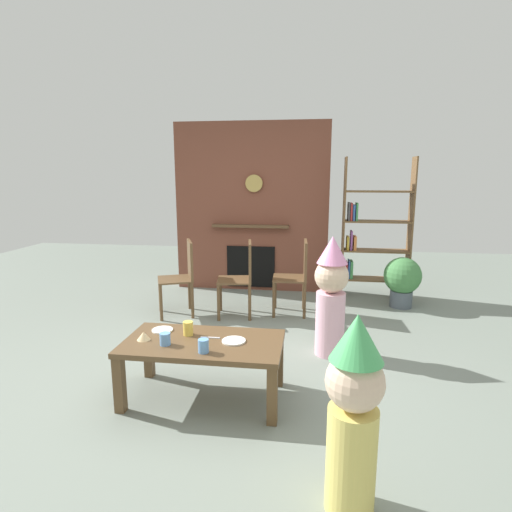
{
  "coord_description": "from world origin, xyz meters",
  "views": [
    {
      "loc": [
        0.66,
        -3.29,
        1.67
      ],
      "look_at": [
        0.15,
        0.4,
        0.93
      ],
      "focal_mm": 28.82,
      "sensor_mm": 36.0,
      "label": 1
    }
  ],
  "objects_px": {
    "dining_chair_left": "(183,273)",
    "paper_cup_near_left": "(165,339)",
    "paper_cup_near_right": "(188,328)",
    "child_in_pink": "(331,293)",
    "bookshelf": "(370,234)",
    "dining_chair_middle": "(242,274)",
    "paper_plate_front": "(162,330)",
    "child_with_cone_hat": "(353,410)",
    "paper_cup_center": "(203,346)",
    "potted_plant_tall": "(402,279)",
    "dining_chair_right": "(297,273)",
    "paper_plate_rear": "(234,341)",
    "coffee_table": "(203,350)",
    "birthday_cake_slice": "(144,336)"
  },
  "relations": [
    {
      "from": "birthday_cake_slice",
      "to": "dining_chair_middle",
      "type": "bearing_deg",
      "value": 77.69
    },
    {
      "from": "bookshelf",
      "to": "child_with_cone_hat",
      "type": "relative_size",
      "value": 1.83
    },
    {
      "from": "bookshelf",
      "to": "dining_chair_middle",
      "type": "xyz_separation_m",
      "value": [
        -1.6,
        -1.03,
        -0.37
      ]
    },
    {
      "from": "paper_plate_front",
      "to": "birthday_cake_slice",
      "type": "xyz_separation_m",
      "value": [
        -0.07,
        -0.19,
        0.03
      ]
    },
    {
      "from": "bookshelf",
      "to": "dining_chair_left",
      "type": "height_order",
      "value": "bookshelf"
    },
    {
      "from": "coffee_table",
      "to": "paper_plate_rear",
      "type": "bearing_deg",
      "value": 4.18
    },
    {
      "from": "potted_plant_tall",
      "to": "dining_chair_left",
      "type": "bearing_deg",
      "value": -166.4
    },
    {
      "from": "child_with_cone_hat",
      "to": "dining_chair_right",
      "type": "bearing_deg",
      "value": -39.7
    },
    {
      "from": "potted_plant_tall",
      "to": "birthday_cake_slice",
      "type": "bearing_deg",
      "value": -133.37
    },
    {
      "from": "birthday_cake_slice",
      "to": "child_with_cone_hat",
      "type": "distance_m",
      "value": 1.7
    },
    {
      "from": "bookshelf",
      "to": "dining_chair_middle",
      "type": "height_order",
      "value": "bookshelf"
    },
    {
      "from": "bookshelf",
      "to": "paper_cup_near_left",
      "type": "xyz_separation_m",
      "value": [
        -1.82,
        -3.01,
        -0.38
      ]
    },
    {
      "from": "paper_cup_center",
      "to": "paper_cup_near_left",
      "type": "bearing_deg",
      "value": 164.23
    },
    {
      "from": "birthday_cake_slice",
      "to": "child_with_cone_hat",
      "type": "bearing_deg",
      "value": -31.65
    },
    {
      "from": "dining_chair_left",
      "to": "potted_plant_tall",
      "type": "bearing_deg",
      "value": 171.26
    },
    {
      "from": "paper_cup_center",
      "to": "paper_plate_rear",
      "type": "xyz_separation_m",
      "value": [
        0.17,
        0.21,
        -0.04
      ]
    },
    {
      "from": "paper_plate_front",
      "to": "child_with_cone_hat",
      "type": "xyz_separation_m",
      "value": [
        1.37,
        -1.08,
        0.08
      ]
    },
    {
      "from": "child_in_pink",
      "to": "dining_chair_middle",
      "type": "xyz_separation_m",
      "value": [
        -1.0,
        0.95,
        -0.09
      ]
    },
    {
      "from": "bookshelf",
      "to": "paper_plate_front",
      "type": "height_order",
      "value": "bookshelf"
    },
    {
      "from": "dining_chair_left",
      "to": "paper_cup_near_left",
      "type": "bearing_deg",
      "value": 81.85
    },
    {
      "from": "bookshelf",
      "to": "dining_chair_right",
      "type": "relative_size",
      "value": 2.11
    },
    {
      "from": "paper_plate_front",
      "to": "dining_chair_middle",
      "type": "bearing_deg",
      "value": 78.69
    },
    {
      "from": "paper_cup_center",
      "to": "dining_chair_left",
      "type": "bearing_deg",
      "value": 111.52
    },
    {
      "from": "paper_plate_rear",
      "to": "potted_plant_tall",
      "type": "height_order",
      "value": "potted_plant_tall"
    },
    {
      "from": "paper_cup_near_left",
      "to": "paper_cup_near_right",
      "type": "distance_m",
      "value": 0.23
    },
    {
      "from": "dining_chair_left",
      "to": "birthday_cake_slice",
      "type": "bearing_deg",
      "value": 76.69
    },
    {
      "from": "paper_plate_rear",
      "to": "child_with_cone_hat",
      "type": "distance_m",
      "value": 1.23
    },
    {
      "from": "paper_cup_near_right",
      "to": "dining_chair_right",
      "type": "xyz_separation_m",
      "value": [
        0.76,
        1.95,
        0.0
      ]
    },
    {
      "from": "paper_plate_front",
      "to": "potted_plant_tall",
      "type": "height_order",
      "value": "potted_plant_tall"
    },
    {
      "from": "coffee_table",
      "to": "child_with_cone_hat",
      "type": "distance_m",
      "value": 1.38
    },
    {
      "from": "paper_cup_near_right",
      "to": "potted_plant_tall",
      "type": "distance_m",
      "value": 3.16
    },
    {
      "from": "paper_cup_near_right",
      "to": "child_in_pink",
      "type": "xyz_separation_m",
      "value": [
        1.11,
        0.82,
        0.09
      ]
    },
    {
      "from": "bookshelf",
      "to": "birthday_cake_slice",
      "type": "xyz_separation_m",
      "value": [
        -2.01,
        -2.94,
        -0.39
      ]
    },
    {
      "from": "paper_plate_front",
      "to": "paper_cup_near_right",
      "type": "bearing_deg",
      "value": -13.67
    },
    {
      "from": "bookshelf",
      "to": "potted_plant_tall",
      "type": "relative_size",
      "value": 2.94
    },
    {
      "from": "coffee_table",
      "to": "paper_cup_near_right",
      "type": "bearing_deg",
      "value": 146.12
    },
    {
      "from": "paper_plate_front",
      "to": "potted_plant_tall",
      "type": "xyz_separation_m",
      "value": [
        2.3,
        2.33,
        -0.09
      ]
    },
    {
      "from": "child_with_cone_hat",
      "to": "child_in_pink",
      "type": "distance_m",
      "value": 1.85
    },
    {
      "from": "dining_chair_left",
      "to": "coffee_table",
      "type": "bearing_deg",
      "value": 89.74
    },
    {
      "from": "coffee_table",
      "to": "dining_chair_right",
      "type": "height_order",
      "value": "dining_chair_right"
    },
    {
      "from": "paper_cup_near_left",
      "to": "paper_cup_near_right",
      "type": "height_order",
      "value": "paper_cup_near_right"
    },
    {
      "from": "paper_cup_center",
      "to": "paper_plate_front",
      "type": "relative_size",
      "value": 0.58
    },
    {
      "from": "bookshelf",
      "to": "paper_cup_center",
      "type": "xyz_separation_m",
      "value": [
        -1.51,
        -3.1,
        -0.37
      ]
    },
    {
      "from": "child_in_pink",
      "to": "dining_chair_right",
      "type": "xyz_separation_m",
      "value": [
        -0.35,
        1.12,
        -0.09
      ]
    },
    {
      "from": "dining_chair_left",
      "to": "dining_chair_middle",
      "type": "distance_m",
      "value": 0.72
    },
    {
      "from": "coffee_table",
      "to": "potted_plant_tall",
      "type": "height_order",
      "value": "potted_plant_tall"
    },
    {
      "from": "child_with_cone_hat",
      "to": "bookshelf",
      "type": "bearing_deg",
      "value": -55.46
    },
    {
      "from": "paper_cup_near_right",
      "to": "dining_chair_left",
      "type": "distance_m",
      "value": 1.83
    },
    {
      "from": "bookshelf",
      "to": "dining_chair_left",
      "type": "relative_size",
      "value": 2.11
    },
    {
      "from": "coffee_table",
      "to": "dining_chair_middle",
      "type": "distance_m",
      "value": 1.88
    }
  ]
}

